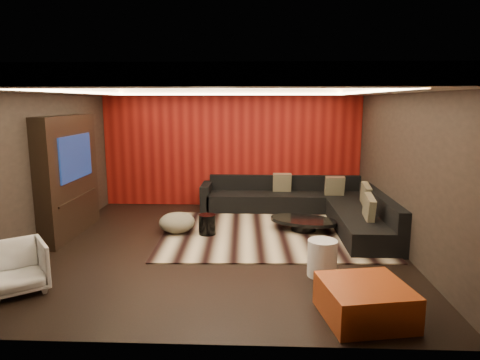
{
  "coord_description": "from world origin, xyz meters",
  "views": [
    {
      "loc": [
        0.62,
        -6.97,
        2.45
      ],
      "look_at": [
        0.3,
        0.6,
        1.05
      ],
      "focal_mm": 32.0,
      "sensor_mm": 36.0,
      "label": 1
    }
  ],
  "objects_px": {
    "white_side_table": "(322,258)",
    "armchair": "(16,268)",
    "drum_stool": "(207,224)",
    "orange_ottoman": "(365,301)",
    "sectional_sofa": "(310,206)",
    "coffee_table": "(303,224)"
  },
  "relations": [
    {
      "from": "drum_stool",
      "to": "sectional_sofa",
      "type": "xyz_separation_m",
      "value": [
        2.04,
        1.25,
        0.06
      ]
    },
    {
      "from": "coffee_table",
      "to": "sectional_sofa",
      "type": "relative_size",
      "value": 0.35
    },
    {
      "from": "coffee_table",
      "to": "sectional_sofa",
      "type": "xyz_separation_m",
      "value": [
        0.23,
        0.91,
        0.13
      ]
    },
    {
      "from": "white_side_table",
      "to": "armchair",
      "type": "relative_size",
      "value": 0.73
    },
    {
      "from": "drum_stool",
      "to": "sectional_sofa",
      "type": "bearing_deg",
      "value": 31.5
    },
    {
      "from": "drum_stool",
      "to": "orange_ottoman",
      "type": "xyz_separation_m",
      "value": [
        2.16,
        -2.99,
        -0.0
      ]
    },
    {
      "from": "white_side_table",
      "to": "armchair",
      "type": "xyz_separation_m",
      "value": [
        -4.04,
        -0.69,
        0.07
      ]
    },
    {
      "from": "white_side_table",
      "to": "coffee_table",
      "type": "bearing_deg",
      "value": 91.06
    },
    {
      "from": "white_side_table",
      "to": "orange_ottoman",
      "type": "xyz_separation_m",
      "value": [
        0.31,
        -1.2,
        -0.06
      ]
    },
    {
      "from": "coffee_table",
      "to": "sectional_sofa",
      "type": "height_order",
      "value": "sectional_sofa"
    },
    {
      "from": "coffee_table",
      "to": "armchair",
      "type": "distance_m",
      "value": 4.9
    },
    {
      "from": "coffee_table",
      "to": "orange_ottoman",
      "type": "distance_m",
      "value": 3.35
    },
    {
      "from": "white_side_table",
      "to": "sectional_sofa",
      "type": "bearing_deg",
      "value": 86.36
    },
    {
      "from": "armchair",
      "to": "sectional_sofa",
      "type": "bearing_deg",
      "value": 4.09
    },
    {
      "from": "coffee_table",
      "to": "white_side_table",
      "type": "height_order",
      "value": "white_side_table"
    },
    {
      "from": "armchair",
      "to": "sectional_sofa",
      "type": "height_order",
      "value": "sectional_sofa"
    },
    {
      "from": "coffee_table",
      "to": "armchair",
      "type": "height_order",
      "value": "armchair"
    },
    {
      "from": "drum_stool",
      "to": "orange_ottoman",
      "type": "bearing_deg",
      "value": -54.22
    },
    {
      "from": "orange_ottoman",
      "to": "armchair",
      "type": "height_order",
      "value": "armchair"
    },
    {
      "from": "sectional_sofa",
      "to": "orange_ottoman",
      "type": "bearing_deg",
      "value": -88.46
    },
    {
      "from": "orange_ottoman",
      "to": "sectional_sofa",
      "type": "xyz_separation_m",
      "value": [
        -0.11,
        4.24,
        0.06
      ]
    },
    {
      "from": "coffee_table",
      "to": "armchair",
      "type": "xyz_separation_m",
      "value": [
        -4.0,
        -2.81,
        0.2
      ]
    }
  ]
}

